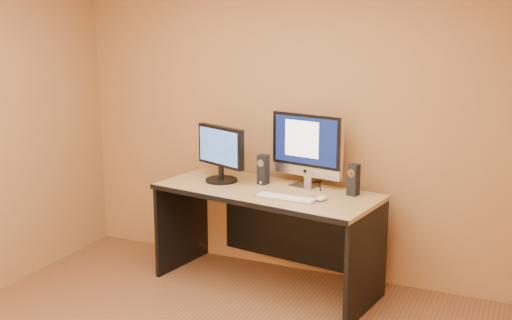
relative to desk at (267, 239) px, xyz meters
name	(u,v)px	position (x,y,z in m)	size (l,w,h in m)	color
walls	(169,174)	(0.07, -1.55, 0.89)	(4.00, 4.00, 2.60)	#94633B
desk	(267,239)	(0.00, 0.00, 0.00)	(1.75, 0.77, 0.81)	tan
imac	(305,150)	(0.23, 0.21, 0.71)	(0.62, 0.23, 0.60)	silver
second_monitor	(221,154)	(-0.45, 0.08, 0.64)	(0.53, 0.26, 0.46)	black
speaker_left	(263,169)	(-0.10, 0.15, 0.53)	(0.07, 0.08, 0.24)	black
speaker_right	(354,180)	(0.66, 0.12, 0.53)	(0.07, 0.08, 0.24)	black
keyboard	(285,198)	(0.23, -0.18, 0.42)	(0.47, 0.13, 0.02)	#B5B5BA
mouse	(322,198)	(0.49, -0.11, 0.43)	(0.06, 0.11, 0.04)	silver
cable_a	(320,187)	(0.36, 0.24, 0.41)	(0.01, 0.01, 0.24)	black
cable_b	(312,183)	(0.26, 0.33, 0.41)	(0.01, 0.01, 0.20)	black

